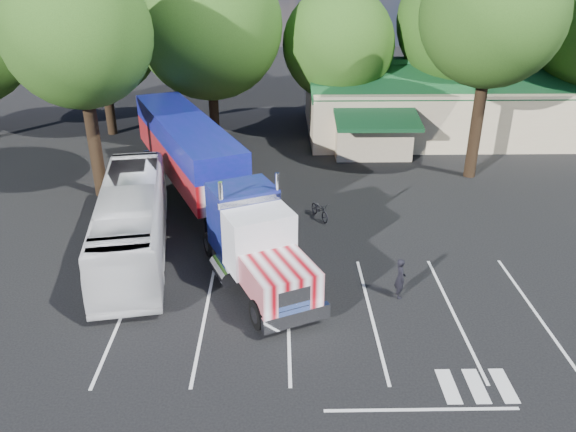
{
  "coord_description": "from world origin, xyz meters",
  "views": [
    {
      "loc": [
        -0.31,
        -23.86,
        12.72
      ],
      "look_at": [
        0.07,
        -1.33,
        2.0
      ],
      "focal_mm": 35.0,
      "sensor_mm": 36.0,
      "label": 1
    }
  ],
  "objects_px": {
    "semi_truck": "(201,166)",
    "tour_bus": "(132,220)",
    "silver_sedan": "(354,138)",
    "woman": "(400,278)",
    "bicycle": "(320,210)"
  },
  "relations": [
    {
      "from": "semi_truck",
      "to": "silver_sedan",
      "type": "bearing_deg",
      "value": 24.54
    },
    {
      "from": "woman",
      "to": "bicycle",
      "type": "xyz_separation_m",
      "value": [
        -2.7,
        7.38,
        -0.38
      ]
    },
    {
      "from": "bicycle",
      "to": "silver_sedan",
      "type": "relative_size",
      "value": 0.42
    },
    {
      "from": "tour_bus",
      "to": "woman",
      "type": "bearing_deg",
      "value": -28.08
    },
    {
      "from": "silver_sedan",
      "to": "woman",
      "type": "bearing_deg",
      "value": 179.3
    },
    {
      "from": "semi_truck",
      "to": "bicycle",
      "type": "relative_size",
      "value": 11.42
    },
    {
      "from": "semi_truck",
      "to": "tour_bus",
      "type": "distance_m",
      "value": 5.3
    },
    {
      "from": "woman",
      "to": "silver_sedan",
      "type": "height_order",
      "value": "woman"
    },
    {
      "from": "semi_truck",
      "to": "tour_bus",
      "type": "xyz_separation_m",
      "value": [
        -2.63,
        -4.51,
        -0.94
      ]
    },
    {
      "from": "semi_truck",
      "to": "woman",
      "type": "bearing_deg",
      "value": -66.82
    },
    {
      "from": "semi_truck",
      "to": "silver_sedan",
      "type": "distance_m",
      "value": 14.1
    },
    {
      "from": "tour_bus",
      "to": "semi_truck",
      "type": "bearing_deg",
      "value": 50.51
    },
    {
      "from": "silver_sedan",
      "to": "bicycle",
      "type": "bearing_deg",
      "value": 165.15
    },
    {
      "from": "silver_sedan",
      "to": "tour_bus",
      "type": "bearing_deg",
      "value": 141.93
    },
    {
      "from": "semi_truck",
      "to": "tour_bus",
      "type": "bearing_deg",
      "value": -143.51
    }
  ]
}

